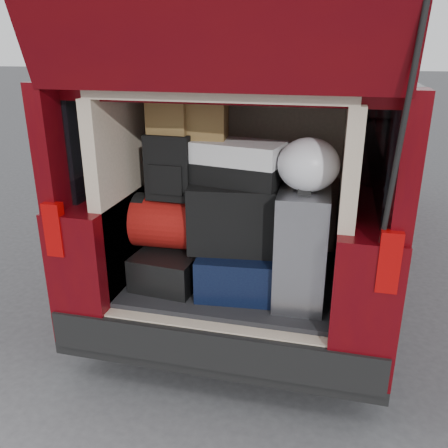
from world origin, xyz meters
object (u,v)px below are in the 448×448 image
(silver_roller, at_px, (302,246))
(red_duffel, at_px, (175,222))
(backpack, at_px, (170,167))
(black_hardshell, at_px, (173,264))
(black_soft_case, at_px, (237,217))
(twotone_duffel, at_px, (236,162))
(navy_hardshell, at_px, (241,265))

(silver_roller, bearing_deg, red_duffel, 170.86)
(backpack, bearing_deg, silver_roller, -3.72)
(black_hardshell, relative_size, red_duffel, 1.03)
(red_duffel, relative_size, black_soft_case, 0.92)
(twotone_duffel, bearing_deg, silver_roller, -3.30)
(black_soft_case, relative_size, backpack, 1.43)
(navy_hardshell, bearing_deg, red_duffel, 174.21)
(navy_hardshell, distance_m, red_duffel, 0.49)
(backpack, bearing_deg, black_hardshell, -107.82)
(black_hardshell, bearing_deg, twotone_duffel, 11.80)
(black_soft_case, xyz_separation_m, backpack, (-0.40, -0.00, 0.28))
(red_duffel, relative_size, backpack, 1.31)
(red_duffel, height_order, black_soft_case, black_soft_case)
(black_soft_case, distance_m, backpack, 0.49)
(navy_hardshell, bearing_deg, twotone_duffel, 159.51)
(silver_roller, bearing_deg, twotone_duffel, 163.51)
(twotone_duffel, bearing_deg, navy_hardshell, -4.07)
(black_hardshell, height_order, twotone_duffel, twotone_duffel)
(navy_hardshell, height_order, twotone_duffel, twotone_duffel)
(black_hardshell, distance_m, red_duffel, 0.27)
(navy_hardshell, relative_size, red_duffel, 1.16)
(navy_hardshell, distance_m, black_soft_case, 0.33)
(black_hardshell, relative_size, backpack, 1.36)
(red_duffel, bearing_deg, twotone_duffel, -1.44)
(navy_hardshell, relative_size, black_soft_case, 1.06)
(black_soft_case, bearing_deg, silver_roller, -17.05)
(navy_hardshell, xyz_separation_m, black_soft_case, (-0.02, -0.03, 0.32))
(backpack, bearing_deg, red_duffel, 75.87)
(black_hardshell, relative_size, navy_hardshell, 0.90)
(black_hardshell, bearing_deg, navy_hardshell, 9.69)
(black_soft_case, relative_size, twotone_duffel, 1.02)
(black_soft_case, bearing_deg, black_hardshell, 174.24)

